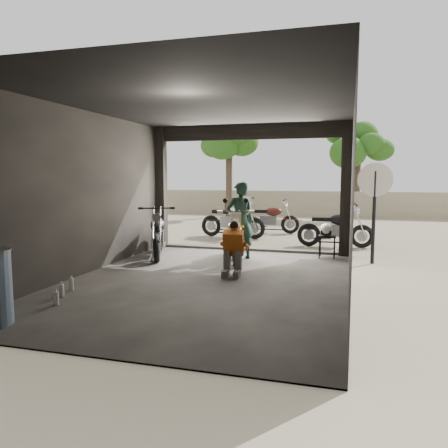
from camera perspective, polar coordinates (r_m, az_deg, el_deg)
The scene contains 15 objects.
ground at distance 8.04m, azimuth -2.30°, elevation -7.63°, with size 80.00×80.00×0.00m, color #7A6D56.
garage at distance 8.35m, azimuth -1.16°, elevation 1.78°, with size 7.00×7.13×3.20m.
boundary_wall at distance 21.59m, azimuth 9.43°, elevation 2.70°, with size 18.00×0.30×1.20m, color gray.
tree_left at distance 20.75m, azimuth 0.67°, elevation 12.00°, with size 2.20×2.20×5.60m.
tree_right at distance 21.47m, azimuth 17.14°, elevation 10.38°, with size 2.20×2.20×5.00m.
main_bike at distance 9.89m, azimuth 1.33°, elevation -1.42°, with size 0.75×1.82×1.21m, color beige, non-canonical shape.
left_bike at distance 10.52m, azimuth -8.62°, elevation -0.96°, with size 0.75×1.83×1.24m, color black, non-canonical shape.
outside_bike_a at distance 13.66m, azimuth 1.10°, elevation 0.87°, with size 0.78×1.89×1.28m, color black, non-canonical shape.
outside_bike_b at distance 14.82m, azimuth 6.01°, elevation 1.05°, with size 0.71×1.73×1.17m, color #471611, non-canonical shape.
outside_bike_c at distance 12.22m, azimuth 14.33°, elevation -0.17°, with size 0.73×1.77×1.20m, color black, non-canonical shape.
rider at distance 10.07m, azimuth 2.15°, elevation 0.41°, with size 0.66×0.43×1.81m, color #162C25.
mechanic at distance 8.47m, azimuth 1.14°, elevation -3.40°, with size 0.52×0.70×1.02m, color #C05C19, non-canonical shape.
stool at distance 10.52m, azimuth 13.35°, elevation -1.84°, with size 0.40×0.40×0.55m.
helmet at distance 10.44m, azimuth 13.21°, elevation -0.68°, with size 0.30×0.32×0.29m, color white.
sign_post at distance 10.08m, azimuth 19.07°, elevation 3.40°, with size 0.74×0.08×2.23m.
Camera 1 is at (2.45, -7.41, 1.94)m, focal length 35.00 mm.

